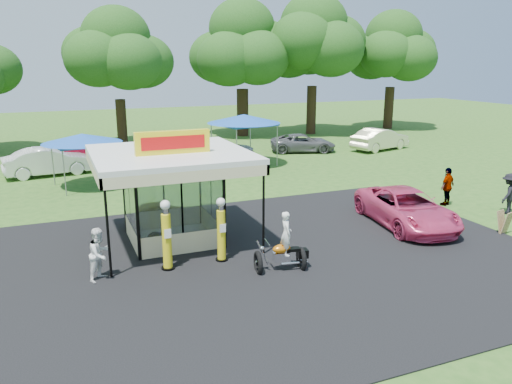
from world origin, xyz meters
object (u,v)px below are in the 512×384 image
spectator_west (100,254)px  bg_car_d (303,143)px  motorcycle (284,247)px  bg_car_c (220,149)px  gas_station_kiosk (172,195)px  pink_sedan (406,208)px  a_frame_sign (504,222)px  bg_car_a (48,162)px  tent_east (244,119)px  spectator_east_b (447,187)px  kiosk_car (161,212)px  gas_pump_right (221,231)px  spectator_east_a (509,194)px  gas_pump_left (167,237)px  bg_car_b (86,154)px  tent_west (82,139)px  bg_car_e (380,139)px

spectator_west → bg_car_d: spectator_west is taller
motorcycle → bg_car_c: motorcycle is taller
gas_station_kiosk → pink_sedan: bearing=-11.3°
a_frame_sign → bg_car_c: bearing=91.6°
bg_car_a → tent_east: bearing=-105.7°
motorcycle → spectator_west: 5.67m
motorcycle → tent_east: (4.80, 16.12, 2.15)m
spectator_east_b → bg_car_a: spectator_east_b is taller
tent_east → kiosk_car: bearing=-126.9°
gas_pump_right → bg_car_d: gas_pump_right is taller
kiosk_car → spectator_west: size_ratio=1.70×
spectator_east_a → spectator_east_b: bearing=-77.5°
gas_station_kiosk → bg_car_c: (6.45, 14.06, -0.98)m
gas_station_kiosk → bg_car_d: bearing=48.6°
gas_pump_left → tent_east: bearing=60.7°
bg_car_b → bg_car_c: (8.38, -2.10, 0.12)m
kiosk_car → bg_car_c: bg_car_c is taller
bg_car_d → tent_west: 16.49m
bg_car_a → bg_car_e: 23.12m
gas_station_kiosk → bg_car_a: (-4.20, 13.62, -0.97)m
motorcycle → gas_station_kiosk: bearing=132.2°
gas_station_kiosk → bg_car_e: (18.92, 13.51, -0.97)m
spectator_east_a → bg_car_b: bearing=-72.8°
pink_sedan → gas_pump_right: bearing=-166.5°
bg_car_a → spectator_east_a: bearing=-138.7°
spectator_east_a → bg_car_c: (-7.89, 16.22, -0.10)m
bg_car_c → bg_car_e: 12.49m
motorcycle → tent_west: 14.87m
gas_pump_left → bg_car_a: (-3.42, 16.20, -0.30)m
pink_sedan → tent_west: size_ratio=1.30×
spectator_east_a → tent_west: tent_west is taller
tent_west → pink_sedan: bearing=-45.3°
a_frame_sign → spectator_east_b: (0.77, 3.94, 0.44)m
bg_car_c → motorcycle: bearing=162.3°
tent_west → tent_east: 10.12m
spectator_east_a → bg_car_b: spectator_east_a is taller
a_frame_sign → spectator_east_b: spectator_east_b is taller
spectator_west → bg_car_a: (-1.37, 16.14, -0.01)m
tent_west → bg_car_e: bearing=9.7°
spectator_east_b → spectator_east_a: bearing=107.2°
gas_station_kiosk → spectator_west: 3.91m
bg_car_c → bg_car_d: 6.77m
pink_sedan → bg_car_e: (9.78, 15.34, 0.08)m
gas_pump_right → kiosk_car: size_ratio=0.78×
pink_sedan → tent_west: tent_west is taller
kiosk_car → bg_car_d: 18.30m
gas_pump_left → bg_car_b: (-1.15, 18.74, -0.43)m
a_frame_sign → spectator_west: 14.95m
gas_pump_left → kiosk_car: size_ratio=0.83×
motorcycle → bg_car_e: size_ratio=0.41×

